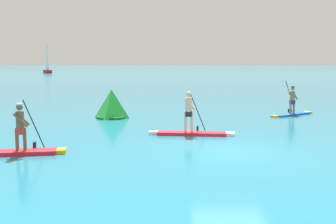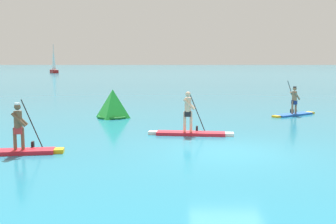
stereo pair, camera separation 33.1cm
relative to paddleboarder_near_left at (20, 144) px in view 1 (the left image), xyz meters
The scene contains 6 objects.
ground 6.89m from the paddleboarder_near_left, ahead, with size 440.00×440.00×0.00m, color teal.
paddleboarder_near_left is the anchor object (origin of this frame).
paddleboarder_mid_center 6.71m from the paddleboarder_near_left, 30.69° to the left, with size 3.48×0.95×1.78m.
paddleboarder_far_right 15.05m from the paddleboarder_near_left, 38.81° to the left, with size 2.80×2.13×1.95m.
race_marker_buoy 8.66m from the paddleboarder_near_left, 77.11° to the left, with size 1.69×1.69×1.49m.
sailboat_left_horizon 83.93m from the paddleboarder_near_left, 104.86° to the left, with size 2.92×4.20×6.43m.
Camera 1 is at (-2.23, -13.50, 3.04)m, focal length 44.43 mm.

